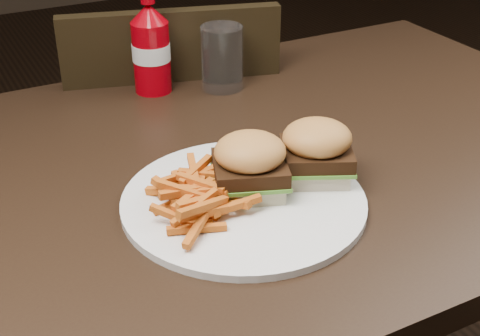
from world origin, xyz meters
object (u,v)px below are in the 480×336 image
chair_far (170,176)px  ketchup_bottle (152,59)px  dining_table (266,159)px  plate (244,201)px  tumbler (222,59)px

chair_far → ketchup_bottle: bearing=80.3°
chair_far → ketchup_bottle: 0.45m
dining_table → chair_far: 0.58m
plate → ketchup_bottle: bearing=85.2°
ketchup_bottle → tumbler: size_ratio=1.12×
dining_table → chair_far: bearing=86.2°
dining_table → plate: 0.16m
chair_far → dining_table: bearing=102.1°
ketchup_bottle → dining_table: bearing=-76.1°
chair_far → plate: size_ratio=1.31×
chair_far → plate: plate is taller
plate → ketchup_bottle: (0.03, 0.41, 0.06)m
ketchup_bottle → tumbler: ketchup_bottle is taller
dining_table → tumbler: (0.04, 0.24, 0.08)m
dining_table → tumbler: size_ratio=10.26×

